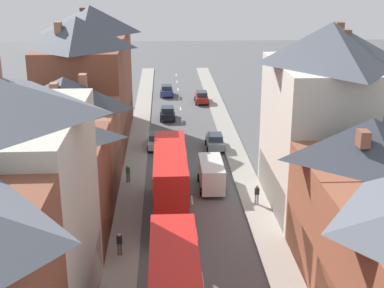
{
  "coord_description": "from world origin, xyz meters",
  "views": [
    {
      "loc": [
        -2.14,
        -10.48,
        18.36
      ],
      "look_at": [
        0.58,
        41.1,
        1.19
      ],
      "focal_mm": 50.0,
      "sensor_mm": 36.0,
      "label": 1
    }
  ],
  "objects_px": {
    "car_parked_left_b": "(167,90)",
    "car_mid_white": "(156,140)",
    "delivery_van": "(211,174)",
    "pedestrian_far_left": "(257,194)",
    "pedestrian_far_right": "(128,173)",
    "car_parked_right_a": "(202,97)",
    "car_parked_left_a": "(168,113)",
    "car_near_silver": "(215,141)",
    "double_decker_bus_lead": "(170,181)",
    "car_mid_black": "(168,141)",
    "pedestrian_mid_right": "(119,243)"
  },
  "relations": [
    {
      "from": "car_parked_left_b",
      "to": "delivery_van",
      "type": "height_order",
      "value": "delivery_van"
    },
    {
      "from": "car_parked_left_a",
      "to": "car_near_silver",
      "type": "bearing_deg",
      "value": -67.42
    },
    {
      "from": "car_parked_left_a",
      "to": "pedestrian_mid_right",
      "type": "xyz_separation_m",
      "value": [
        -3.48,
        -33.6,
        0.2
      ]
    },
    {
      "from": "car_mid_black",
      "to": "delivery_van",
      "type": "bearing_deg",
      "value": -71.63
    },
    {
      "from": "double_decker_bus_lead",
      "to": "pedestrian_mid_right",
      "type": "xyz_separation_m",
      "value": [
        -3.47,
        -6.13,
        -1.78
      ]
    },
    {
      "from": "car_parked_left_a",
      "to": "car_parked_left_b",
      "type": "distance_m",
      "value": 12.97
    },
    {
      "from": "car_mid_black",
      "to": "pedestrian_mid_right",
      "type": "relative_size",
      "value": 2.73
    },
    {
      "from": "car_parked_left_a",
      "to": "car_mid_white",
      "type": "distance_m",
      "value": 11.21
    },
    {
      "from": "pedestrian_mid_right",
      "to": "delivery_van",
      "type": "bearing_deg",
      "value": 57.96
    },
    {
      "from": "delivery_van",
      "to": "car_parked_right_a",
      "type": "bearing_deg",
      "value": 87.58
    },
    {
      "from": "car_near_silver",
      "to": "delivery_van",
      "type": "distance_m",
      "value": 10.61
    },
    {
      "from": "car_parked_left_a",
      "to": "pedestrian_far_right",
      "type": "height_order",
      "value": "pedestrian_far_right"
    },
    {
      "from": "double_decker_bus_lead",
      "to": "car_parked_left_a",
      "type": "bearing_deg",
      "value": 89.98
    },
    {
      "from": "car_parked_right_a",
      "to": "car_mid_white",
      "type": "relative_size",
      "value": 1.05
    },
    {
      "from": "car_mid_white",
      "to": "pedestrian_far_right",
      "type": "height_order",
      "value": "pedestrian_far_right"
    },
    {
      "from": "double_decker_bus_lead",
      "to": "pedestrian_far_right",
      "type": "relative_size",
      "value": 6.71
    },
    {
      "from": "double_decker_bus_lead",
      "to": "car_parked_right_a",
      "type": "distance_m",
      "value": 36.3
    },
    {
      "from": "car_parked_right_a",
      "to": "car_mid_white",
      "type": "height_order",
      "value": "car_parked_right_a"
    },
    {
      "from": "car_parked_left_b",
      "to": "pedestrian_far_right",
      "type": "bearing_deg",
      "value": -96.22
    },
    {
      "from": "pedestrian_far_left",
      "to": "pedestrian_mid_right",
      "type": "bearing_deg",
      "value": -144.28
    },
    {
      "from": "car_mid_black",
      "to": "car_parked_left_b",
      "type": "bearing_deg",
      "value": 90.0
    },
    {
      "from": "car_parked_right_a",
      "to": "car_mid_black",
      "type": "height_order",
      "value": "car_parked_right_a"
    },
    {
      "from": "car_parked_left_a",
      "to": "car_parked_left_b",
      "type": "relative_size",
      "value": 0.99
    },
    {
      "from": "car_parked_right_a",
      "to": "car_parked_left_b",
      "type": "relative_size",
      "value": 1.06
    },
    {
      "from": "car_mid_white",
      "to": "pedestrian_far_right",
      "type": "distance_m",
      "value": 10.05
    },
    {
      "from": "car_mid_black",
      "to": "delivery_van",
      "type": "xyz_separation_m",
      "value": [
        3.6,
        -10.84,
        0.54
      ]
    },
    {
      "from": "car_parked_left_b",
      "to": "pedestrian_far_left",
      "type": "distance_m",
      "value": 39.69
    },
    {
      "from": "car_mid_black",
      "to": "pedestrian_far_right",
      "type": "bearing_deg",
      "value": -111.36
    },
    {
      "from": "car_parked_left_b",
      "to": "double_decker_bus_lead",
      "type": "bearing_deg",
      "value": -90.01
    },
    {
      "from": "double_decker_bus_lead",
      "to": "pedestrian_far_left",
      "type": "distance_m",
      "value": 7.31
    },
    {
      "from": "double_decker_bus_lead",
      "to": "car_mid_black",
      "type": "distance_m",
      "value": 16.14
    },
    {
      "from": "double_decker_bus_lead",
      "to": "pedestrian_far_right",
      "type": "bearing_deg",
      "value": 119.25
    },
    {
      "from": "car_parked_left_b",
      "to": "pedestrian_far_right",
      "type": "xyz_separation_m",
      "value": [
        -3.69,
        -33.86,
        0.2
      ]
    },
    {
      "from": "car_mid_white",
      "to": "pedestrian_mid_right",
      "type": "bearing_deg",
      "value": -95.53
    },
    {
      "from": "double_decker_bus_lead",
      "to": "car_near_silver",
      "type": "distance_m",
      "value": 16.56
    },
    {
      "from": "delivery_van",
      "to": "pedestrian_mid_right",
      "type": "relative_size",
      "value": 3.23
    },
    {
      "from": "double_decker_bus_lead",
      "to": "car_mid_black",
      "type": "relative_size",
      "value": 2.45
    },
    {
      "from": "double_decker_bus_lead",
      "to": "car_mid_white",
      "type": "distance_m",
      "value": 16.51
    },
    {
      "from": "car_parked_left_b",
      "to": "car_near_silver",
      "type": "bearing_deg",
      "value": -78.8
    },
    {
      "from": "car_near_silver",
      "to": "pedestrian_far_right",
      "type": "bearing_deg",
      "value": -133.31
    },
    {
      "from": "car_near_silver",
      "to": "car_parked_right_a",
      "type": "bearing_deg",
      "value": 90.0
    },
    {
      "from": "car_mid_black",
      "to": "car_parked_left_a",
      "type": "bearing_deg",
      "value": 90.0
    },
    {
      "from": "car_mid_black",
      "to": "pedestrian_mid_right",
      "type": "height_order",
      "value": "pedestrian_mid_right"
    },
    {
      "from": "delivery_van",
      "to": "pedestrian_far_right",
      "type": "height_order",
      "value": "delivery_van"
    },
    {
      "from": "car_parked_left_a",
      "to": "car_parked_left_b",
      "type": "height_order",
      "value": "car_parked_left_a"
    },
    {
      "from": "car_parked_left_b",
      "to": "pedestrian_far_left",
      "type": "relative_size",
      "value": 2.44
    },
    {
      "from": "pedestrian_mid_right",
      "to": "pedestrian_far_right",
      "type": "relative_size",
      "value": 1.0
    },
    {
      "from": "car_parked_left_b",
      "to": "car_mid_white",
      "type": "bearing_deg",
      "value": -93.09
    },
    {
      "from": "car_parked_left_b",
      "to": "car_mid_white",
      "type": "distance_m",
      "value": 24.14
    },
    {
      "from": "delivery_van",
      "to": "pedestrian_far_left",
      "type": "distance_m",
      "value": 5.08
    }
  ]
}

